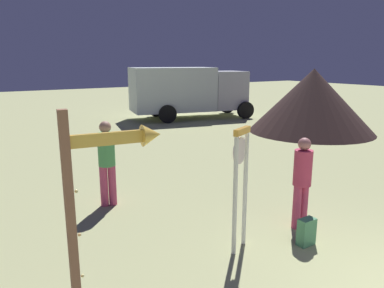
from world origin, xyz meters
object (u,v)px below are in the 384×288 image
at_px(box_truck_near, 188,90).
at_px(dome_tent, 312,101).
at_px(person_distant, 107,159).
at_px(backpack, 306,232).
at_px(person_near_clock, 302,178).
at_px(arrow_sign, 102,185).
at_px(standing_clock, 240,175).

bearing_deg(box_truck_near, dome_tent, -68.35).
bearing_deg(person_distant, dome_tent, 17.55).
xyz_separation_m(backpack, person_distant, (-2.17, 3.44, 0.79)).
distance_m(person_near_clock, box_truck_near, 13.48).
distance_m(backpack, dome_tent, 10.64).
distance_m(person_near_clock, person_distant, 3.91).
bearing_deg(arrow_sign, standing_clock, 10.72).
xyz_separation_m(arrow_sign, backpack, (3.41, -0.06, -1.45)).
height_order(standing_clock, person_distant, standing_clock).
xyz_separation_m(person_near_clock, box_truck_near, (5.29, 12.39, 0.57)).
distance_m(person_distant, box_truck_near, 12.33).
relative_size(arrow_sign, person_distant, 1.39).
height_order(backpack, person_distant, person_distant).
relative_size(person_near_clock, backpack, 3.65).
xyz_separation_m(person_near_clock, backpack, (-0.42, -0.51, -0.72)).
relative_size(backpack, person_distant, 0.26).
xyz_separation_m(standing_clock, dome_tent, (9.20, 6.20, 0.11)).
bearing_deg(box_truck_near, backpack, -113.89).
height_order(backpack, box_truck_near, box_truck_near).
bearing_deg(standing_clock, dome_tent, 33.96).
height_order(person_near_clock, person_distant, person_distant).
bearing_deg(dome_tent, person_near_clock, -141.34).
bearing_deg(backpack, person_distant, 122.26).
bearing_deg(backpack, person_near_clock, 50.45).
height_order(arrow_sign, person_distant, arrow_sign).
height_order(box_truck_near, dome_tent, dome_tent).
bearing_deg(standing_clock, person_distant, 111.33).
xyz_separation_m(standing_clock, person_distant, (-1.14, 2.93, -0.24)).
height_order(standing_clock, person_near_clock, standing_clock).
relative_size(standing_clock, dome_tent, 0.38).
bearing_deg(person_near_clock, box_truck_near, 66.87).
xyz_separation_m(person_near_clock, person_distant, (-2.59, 2.93, 0.07)).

